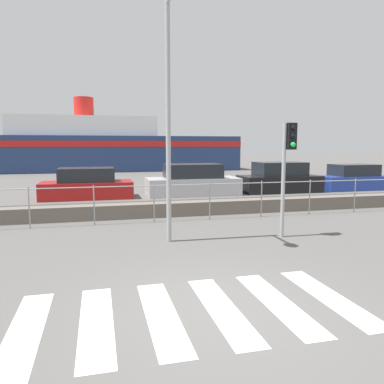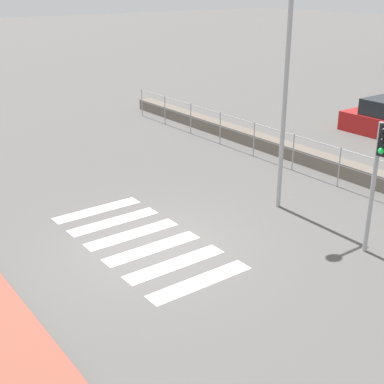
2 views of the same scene
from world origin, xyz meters
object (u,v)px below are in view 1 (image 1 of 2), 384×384
Objects in this scene: ferry_boat at (109,148)px; traffic_light_far at (288,154)px; parked_car_silver at (193,182)px; parked_car_red at (87,185)px; parked_car_blue at (353,179)px; streetlamp at (170,92)px; parked_car_black at (279,179)px.

traffic_light_far is at bearing -82.58° from ferry_boat.
traffic_light_far is 8.95m from parked_car_silver.
traffic_light_far is at bearing -59.04° from parked_car_red.
parked_car_blue is (9.06, 0.00, -0.05)m from parked_car_silver.
parked_car_silver is (4.98, 0.00, 0.05)m from parked_car_red.
streetlamp is at bearing 179.65° from traffic_light_far.
ferry_boat is 23.08m from parked_car_blue.
parked_car_silver is (-0.30, 8.81, -1.54)m from traffic_light_far.
streetlamp is 15.06m from parked_car_blue.
parked_car_blue is (12.43, -19.38, -1.57)m from ferry_boat.
parked_car_black is at bearing 63.80° from traffic_light_far.
traffic_light_far reaches higher than parked_car_black.
traffic_light_far is 12.52m from parked_car_blue.
ferry_boat reaches higher than parked_car_red.
parked_car_red is 4.98m from parked_car_silver.
parked_car_red is at bearing 104.05° from streetlamp.
parked_car_silver reaches higher than parked_car_red.
traffic_light_far is 0.13× the size of ferry_boat.
ferry_boat is at bearing 97.42° from traffic_light_far.
parked_car_red reaches higher than parked_car_blue.
ferry_boat is at bearing 99.85° from parked_car_silver.
ferry_boat reaches higher than parked_car_silver.
parked_car_black is at bearing 180.00° from parked_car_blue.
traffic_light_far is 3.42m from streetlamp.
parked_car_black reaches higher than parked_car_blue.
traffic_light_far is at bearing -134.84° from parked_car_blue.
parked_car_silver is at bearing 0.00° from parked_car_red.
parked_car_black is at bearing 0.00° from parked_car_silver.
ferry_boat is 19.51m from parked_car_red.
parked_car_black reaches higher than parked_car_red.
parked_car_silver is at bearing -80.15° from ferry_boat.
parked_car_silver is 9.06m from parked_car_blue.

